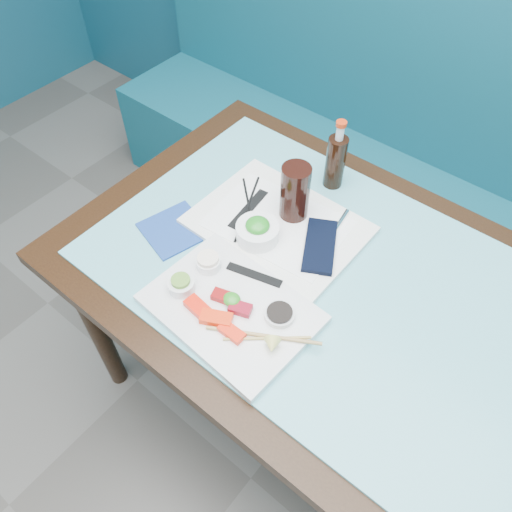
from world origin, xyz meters
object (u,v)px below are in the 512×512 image
Objects in this scene: dining_table at (331,300)px; serving_tray at (278,226)px; cola_glass at (295,192)px; sashimi_plate at (231,309)px; cola_bottle_body at (335,162)px; booth_bench at (441,204)px; seaweed_bowl at (258,232)px; blue_napkin at (175,230)px.

serving_tray is at bearing 167.16° from dining_table.
cola_glass reaches higher than serving_tray.
cola_bottle_body is at bearing 100.09° from sashimi_plate.
sashimi_plate is 2.40× the size of cola_bottle_body.
booth_bench is 18.74× the size of cola_bottle_body.
cola_bottle_body is (-0.20, -0.55, 0.46)m from booth_bench.
cola_glass is at bearing 104.76° from sashimi_plate.
booth_bench is 0.99m from seaweed_bowl.
booth_bench reaches higher than cola_glass.
cola_glass is at bearing 153.23° from dining_table.
sashimi_plate is at bearing -97.45° from booth_bench.
booth_bench reaches higher than blue_napkin.
sashimi_plate reaches higher than serving_tray.
cola_bottle_body reaches higher than dining_table.
cola_bottle_body reaches higher than blue_napkin.
booth_bench is at bearing 86.07° from sashimi_plate.
sashimi_plate is at bearing -73.96° from serving_tray.
cola_glass is (-0.07, 0.34, 0.09)m from sashimi_plate.
dining_table is 0.26m from seaweed_bowl.
cola_glass is 0.19m from cola_bottle_body.
blue_napkin is at bearing -151.58° from seaweed_bowl.
cola_bottle_body reaches higher than serving_tray.
booth_bench is 2.14× the size of dining_table.
blue_napkin reaches higher than dining_table.
sashimi_plate reaches higher than dining_table.
serving_tray is (-0.22, -0.79, 0.39)m from booth_bench.
seaweed_bowl reaches higher than serving_tray.
seaweed_bowl is (-0.09, 0.21, 0.03)m from sashimi_plate.
dining_table is 0.29m from sashimi_plate.
booth_bench is at bearing 69.99° from cola_bottle_body.
cola_bottle_body is 1.02× the size of blue_napkin.
sashimi_plate is 0.87× the size of serving_tray.
cola_bottle_body is (-0.06, 0.52, 0.07)m from sashimi_plate.
seaweed_bowl is at bearing 28.42° from blue_napkin.
sashimi_plate is 3.40× the size of seaweed_bowl.
cola_glass is 1.03× the size of blue_napkin.
cola_glass is 1.01× the size of cola_bottle_body.
booth_bench reaches higher than cola_bottle_body.
sashimi_plate is 0.23m from seaweed_bowl.
dining_table is 0.46m from blue_napkin.
cola_glass reaches higher than blue_napkin.
cola_glass is 0.34m from blue_napkin.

